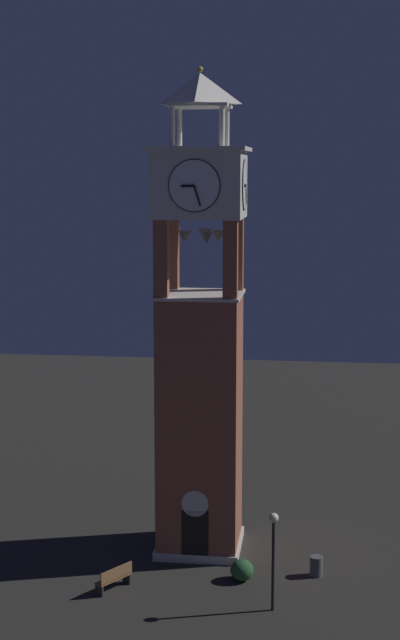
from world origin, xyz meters
The scene contains 7 objects.
ground centered at (0.00, 0.00, 0.00)m, with size 80.00×80.00×0.00m, color #2A2925.
clock_tower centered at (0.00, 0.00, 8.31)m, with size 3.90×3.90×19.98m.
park_bench centered at (-2.75, -4.51, 0.48)m, with size 1.27×1.57×0.95m.
lamp_post centered at (3.36, -5.45, 2.60)m, with size 0.36×0.36×3.73m.
trash_bin centered at (4.94, -2.26, 0.40)m, with size 0.52×0.52×0.80m, color #4C4C51.
shrub_near_entry centered at (0.07, 2.26, 0.54)m, with size 1.17×1.17×1.09m, color #28562D.
shrub_left_of_tower centered at (2.04, -3.06, 0.42)m, with size 0.91×0.91×0.85m, color #28562D.
Camera 1 is at (4.73, -37.89, 16.01)m, focal length 52.90 mm.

